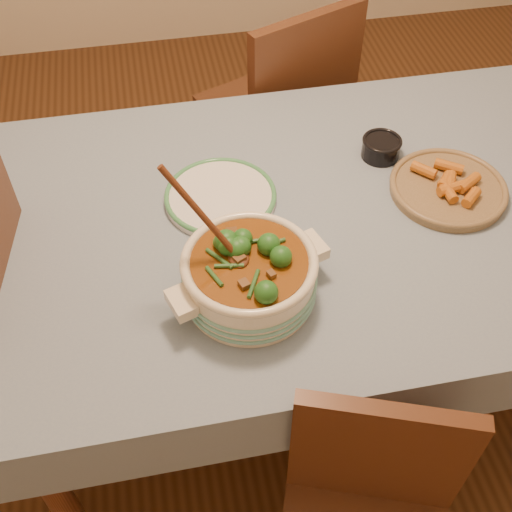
{
  "coord_description": "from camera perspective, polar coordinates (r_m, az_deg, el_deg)",
  "views": [
    {
      "loc": [
        -0.36,
        -1.13,
        1.92
      ],
      "look_at": [
        -0.18,
        -0.21,
        0.86
      ],
      "focal_mm": 45.0,
      "sensor_mm": 36.0,
      "label": 1
    }
  ],
  "objects": [
    {
      "name": "chair_far",
      "position": [
        2.4,
        2.56,
        13.1
      ],
      "size": [
        0.57,
        0.57,
        0.93
      ],
      "rotation": [
        0.0,
        0.0,
        3.54
      ],
      "color": "#57321A",
      "rests_on": "floor"
    },
    {
      "name": "stew_casserole",
      "position": [
        1.42,
        -0.62,
        -1.53
      ],
      "size": [
        0.38,
        0.37,
        0.36
      ],
      "rotation": [
        0.0,
        0.0,
        0.32
      ],
      "color": "#F0E4C9",
      "rests_on": "dining_table"
    },
    {
      "name": "condiment_bowl",
      "position": [
        1.84,
        11.08,
        9.52
      ],
      "size": [
        0.14,
        0.14,
        0.06
      ],
      "rotation": [
        0.0,
        0.0,
        -0.42
      ],
      "color": "black",
      "rests_on": "dining_table"
    },
    {
      "name": "fried_plate",
      "position": [
        1.77,
        16.74,
        5.92
      ],
      "size": [
        0.34,
        0.34,
        0.05
      ],
      "rotation": [
        0.0,
        0.0,
        -0.14
      ],
      "color": "#977B53",
      "rests_on": "dining_table"
    },
    {
      "name": "white_plate",
      "position": [
        1.68,
        -3.18,
        5.31
      ],
      "size": [
        0.34,
        0.34,
        0.03
      ],
      "rotation": [
        0.0,
        0.0,
        -0.19
      ],
      "color": "white",
      "rests_on": "dining_table"
    },
    {
      "name": "dining_table",
      "position": [
        1.73,
        4.5,
        1.76
      ],
      "size": [
        1.68,
        1.08,
        0.76
      ],
      "color": "brown",
      "rests_on": "floor"
    },
    {
      "name": "floor",
      "position": [
        2.26,
        3.49,
        -9.87
      ],
      "size": [
        4.5,
        4.5,
        0.0
      ],
      "primitive_type": "plane",
      "color": "#422613",
      "rests_on": "ground"
    }
  ]
}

